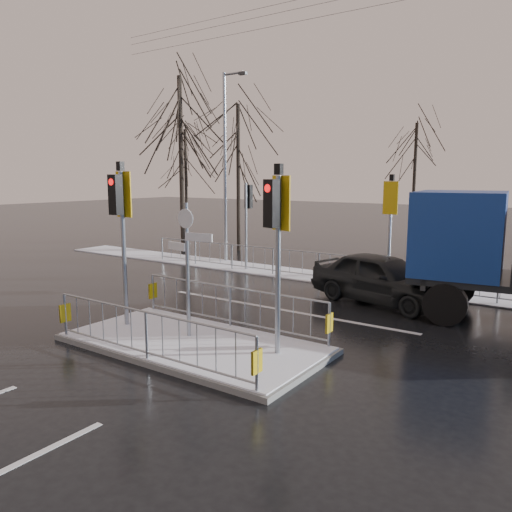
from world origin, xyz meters
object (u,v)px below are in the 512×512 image
Objects in this scene: car_far_lane at (382,278)px; street_lamp_left at (226,160)px; flatbed_truck at (500,253)px; traffic_island at (193,330)px.

car_far_lane is 9.87m from street_lamp_left.
car_far_lane is 3.33m from flatbed_truck.
street_lamp_left reaches higher than car_far_lane.
traffic_island is 6.52m from car_far_lane.
traffic_island is 1.33× the size of car_far_lane.
street_lamp_left is (-11.67, 3.27, 2.68)m from flatbed_truck.
street_lamp_left is at bearing 164.34° from flatbed_truck.
traffic_island is at bearing -130.20° from flatbed_truck.
street_lamp_left reaches higher than traffic_island.
car_far_lane is at bearing -21.36° from street_lamp_left.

